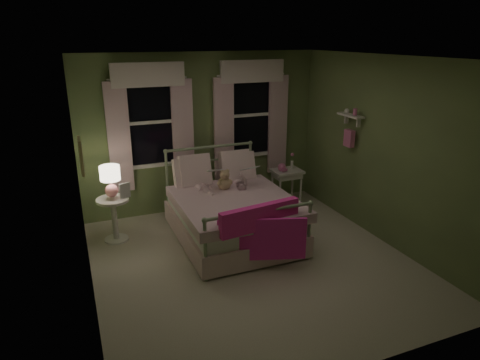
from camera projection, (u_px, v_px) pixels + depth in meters
name	position (u px, v px, depth m)	size (l,w,h in m)	color
room_shell	(254.00, 168.00, 5.23)	(4.20, 4.20, 4.20)	silver
bed	(231.00, 213.00, 6.22)	(1.58, 2.04, 1.18)	white
pink_throw	(261.00, 226.00, 5.25)	(1.10, 0.39, 0.71)	#FC31A5
child_left	(203.00, 170.00, 6.31)	(0.27, 0.18, 0.75)	#F7D1DD
child_right	(238.00, 168.00, 6.52)	(0.33, 0.26, 0.68)	#F7D1DD
book_left	(208.00, 174.00, 6.09)	(0.20, 0.27, 0.03)	beige
book_right	(244.00, 172.00, 6.30)	(0.20, 0.27, 0.02)	beige
teddy_bear	(224.00, 181.00, 6.32)	(0.24, 0.20, 0.32)	tan
nightstand_left	(114.00, 214.00, 6.11)	(0.46, 0.46, 0.65)	white
table_lamp	(110.00, 178.00, 5.94)	(0.28, 0.28, 0.45)	pink
book_nightstand	(120.00, 199.00, 6.00)	(0.16, 0.22, 0.02)	beige
nightstand_right	(287.00, 176.00, 7.34)	(0.50, 0.40, 0.64)	white
pink_toy	(282.00, 168.00, 7.25)	(0.14, 0.19, 0.14)	pink
bud_vase	(292.00, 161.00, 7.35)	(0.06, 0.06, 0.28)	white
window_left	(151.00, 118.00, 6.60)	(1.34, 0.13, 1.96)	black
window_right	(251.00, 111.00, 7.21)	(1.34, 0.13, 1.96)	black
wall_shelf	(350.00, 127.00, 6.45)	(0.15, 0.50, 0.60)	white
framed_picture	(81.00, 156.00, 4.99)	(0.03, 0.32, 0.42)	beige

